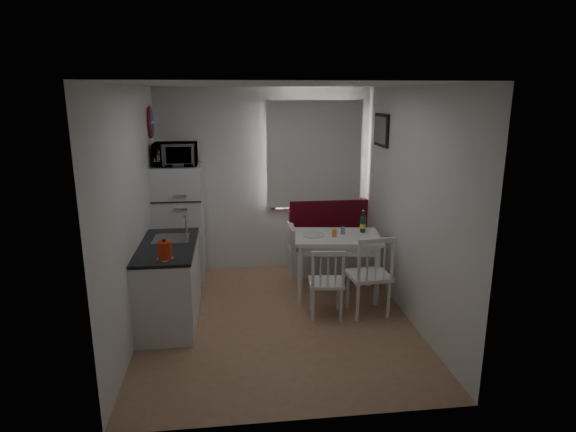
# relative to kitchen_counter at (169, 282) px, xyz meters

# --- Properties ---
(floor) EXTENTS (3.00, 3.50, 0.02)m
(floor) POSITION_rel_kitchen_counter_xyz_m (1.20, -0.16, -0.46)
(floor) COLOR #9F7554
(floor) RESTS_ON ground
(ceiling) EXTENTS (3.00, 3.50, 0.02)m
(ceiling) POSITION_rel_kitchen_counter_xyz_m (1.20, -0.16, 2.14)
(ceiling) COLOR white
(ceiling) RESTS_ON wall_back
(wall_back) EXTENTS (3.00, 0.02, 2.60)m
(wall_back) POSITION_rel_kitchen_counter_xyz_m (1.20, 1.59, 0.84)
(wall_back) COLOR white
(wall_back) RESTS_ON floor
(wall_front) EXTENTS (3.00, 0.02, 2.60)m
(wall_front) POSITION_rel_kitchen_counter_xyz_m (1.20, -1.91, 0.84)
(wall_front) COLOR white
(wall_front) RESTS_ON floor
(wall_left) EXTENTS (0.02, 3.50, 2.60)m
(wall_left) POSITION_rel_kitchen_counter_xyz_m (-0.30, -0.16, 0.84)
(wall_left) COLOR white
(wall_left) RESTS_ON floor
(wall_right) EXTENTS (0.02, 3.50, 2.60)m
(wall_right) POSITION_rel_kitchen_counter_xyz_m (2.70, -0.16, 0.84)
(wall_right) COLOR white
(wall_right) RESTS_ON floor
(window) EXTENTS (1.22, 0.06, 1.47)m
(window) POSITION_rel_kitchen_counter_xyz_m (1.90, 1.56, 1.17)
(window) COLOR white
(window) RESTS_ON wall_back
(curtain) EXTENTS (1.35, 0.02, 1.50)m
(curtain) POSITION_rel_kitchen_counter_xyz_m (1.90, 1.49, 1.22)
(curtain) COLOR white
(curtain) RESTS_ON wall_back
(kitchen_counter) EXTENTS (0.62, 1.32, 1.16)m
(kitchen_counter) POSITION_rel_kitchen_counter_xyz_m (0.00, 0.00, 0.00)
(kitchen_counter) COLOR white
(kitchen_counter) RESTS_ON floor
(wall_sign) EXTENTS (0.03, 0.40, 0.40)m
(wall_sign) POSITION_rel_kitchen_counter_xyz_m (-0.27, 1.29, 1.69)
(wall_sign) COLOR #1B3CA3
(wall_sign) RESTS_ON wall_left
(picture_frame) EXTENTS (0.04, 0.52, 0.42)m
(picture_frame) POSITION_rel_kitchen_counter_xyz_m (2.67, 0.94, 1.59)
(picture_frame) COLOR black
(picture_frame) RESTS_ON wall_right
(bench) EXTENTS (1.41, 0.54, 1.01)m
(bench) POSITION_rel_kitchen_counter_xyz_m (2.22, 1.36, -0.12)
(bench) COLOR white
(bench) RESTS_ON floor
(dining_table) EXTENTS (1.14, 0.87, 0.79)m
(dining_table) POSITION_rel_kitchen_counter_xyz_m (2.02, 0.48, 0.25)
(dining_table) COLOR white
(dining_table) RESTS_ON floor
(chair_left) EXTENTS (0.43, 0.41, 0.45)m
(chair_left) POSITION_rel_kitchen_counter_xyz_m (1.77, -0.18, 0.06)
(chair_left) COLOR white
(chair_left) RESTS_ON floor
(chair_right) EXTENTS (0.49, 0.47, 0.52)m
(chair_right) POSITION_rel_kitchen_counter_xyz_m (2.27, -0.19, 0.15)
(chair_right) COLOR white
(chair_right) RESTS_ON floor
(fridge) EXTENTS (0.64, 0.64, 1.60)m
(fridge) POSITION_rel_kitchen_counter_xyz_m (0.02, 1.24, 0.34)
(fridge) COLOR white
(fridge) RESTS_ON floor
(microwave) EXTENTS (0.54, 0.37, 0.30)m
(microwave) POSITION_rel_kitchen_counter_xyz_m (0.02, 1.19, 1.29)
(microwave) COLOR white
(microwave) RESTS_ON fridge
(kettle) EXTENTS (0.16, 0.16, 0.22)m
(kettle) POSITION_rel_kitchen_counter_xyz_m (0.05, -0.54, 0.55)
(kettle) COLOR red
(kettle) RESTS_ON kitchen_counter
(wine_bottle) EXTENTS (0.07, 0.07, 0.29)m
(wine_bottle) POSITION_rel_kitchen_counter_xyz_m (2.37, 0.58, 0.48)
(wine_bottle) COLOR #154421
(wine_bottle) RESTS_ON dining_table
(drinking_glass_orange) EXTENTS (0.06, 0.06, 0.09)m
(drinking_glass_orange) POSITION_rel_kitchen_counter_xyz_m (1.97, 0.43, 0.38)
(drinking_glass_orange) COLOR orange
(drinking_glass_orange) RESTS_ON dining_table
(drinking_glass_blue) EXTENTS (0.05, 0.05, 0.09)m
(drinking_glass_blue) POSITION_rel_kitchen_counter_xyz_m (2.10, 0.53, 0.38)
(drinking_glass_blue) COLOR #718EC1
(drinking_glass_blue) RESTS_ON dining_table
(plate) EXTENTS (0.26, 0.26, 0.02)m
(plate) POSITION_rel_kitchen_counter_xyz_m (1.72, 0.50, 0.34)
(plate) COLOR white
(plate) RESTS_ON dining_table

